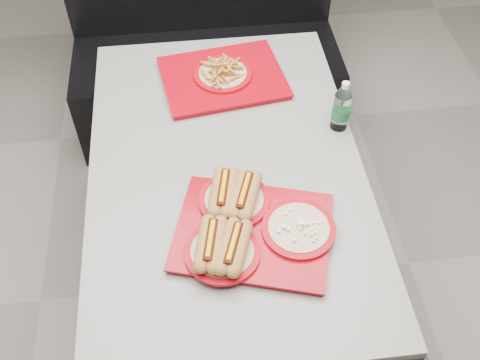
{
  "coord_description": "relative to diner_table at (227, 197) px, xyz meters",
  "views": [
    {
      "loc": [
        -0.1,
        -1.23,
        2.13
      ],
      "look_at": [
        0.03,
        -0.13,
        0.83
      ],
      "focal_mm": 42.0,
      "sensor_mm": 36.0,
      "label": 1
    }
  ],
  "objects": [
    {
      "name": "booth_bench",
      "position": [
        0.0,
        1.09,
        -0.18
      ],
      "size": [
        1.3,
        0.57,
        1.35
      ],
      "color": "black",
      "rests_on": "ground"
    },
    {
      "name": "diner_table",
      "position": [
        0.0,
        0.0,
        0.0
      ],
      "size": [
        0.92,
        1.42,
        0.75
      ],
      "color": "black",
      "rests_on": "ground"
    },
    {
      "name": "tray_far",
      "position": [
        0.03,
        0.43,
        0.19
      ],
      "size": [
        0.49,
        0.41,
        0.09
      ],
      "rotation": [
        0.0,
        0.0,
        0.14
      ],
      "color": "#99040F",
      "rests_on": "diner_table"
    },
    {
      "name": "water_bottle",
      "position": [
        0.41,
        0.14,
        0.25
      ],
      "size": [
        0.06,
        0.06,
        0.2
      ],
      "rotation": [
        0.0,
        0.0,
        -0.38
      ],
      "color": "silver",
      "rests_on": "diner_table"
    },
    {
      "name": "ground",
      "position": [
        0.0,
        0.0,
        -0.58
      ],
      "size": [
        6.0,
        6.0,
        0.0
      ],
      "primitive_type": "plane",
      "color": "gray",
      "rests_on": "ground"
    },
    {
      "name": "tray_near",
      "position": [
        0.03,
        -0.28,
        0.2
      ],
      "size": [
        0.53,
        0.47,
        0.1
      ],
      "rotation": [
        0.0,
        0.0,
        -0.29
      ],
      "color": "#99040F",
      "rests_on": "diner_table"
    }
  ]
}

